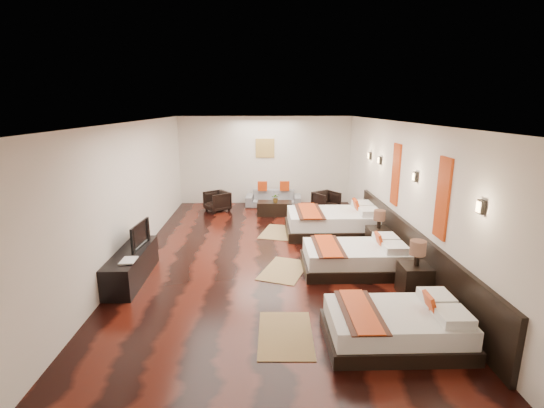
{
  "coord_description": "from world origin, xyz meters",
  "views": [
    {
      "loc": [
        -0.11,
        -7.77,
        3.11
      ],
      "look_at": [
        0.1,
        0.19,
        1.1
      ],
      "focal_mm": 25.73,
      "sensor_mm": 36.0,
      "label": 1
    }
  ],
  "objects_px": {
    "bed_near": "(397,326)",
    "table_plant": "(276,198)",
    "nightstand_b": "(378,236)",
    "figurine": "(141,230)",
    "armchair_left": "(217,201)",
    "bed_far": "(335,222)",
    "tv_console": "(132,265)",
    "armchair_right": "(326,202)",
    "book": "(121,261)",
    "bed_mid": "(355,258)",
    "tv": "(136,235)",
    "sofa": "(273,198)",
    "coffee_table": "(275,208)"
  },
  "relations": [
    {
      "from": "bed_near",
      "to": "table_plant",
      "type": "bearing_deg",
      "value": 102.54
    },
    {
      "from": "nightstand_b",
      "to": "bed_near",
      "type": "bearing_deg",
      "value": -102.26
    },
    {
      "from": "figurine",
      "to": "armchair_left",
      "type": "distance_m",
      "value": 4.27
    },
    {
      "from": "bed_far",
      "to": "nightstand_b",
      "type": "xyz_separation_m",
      "value": [
        0.75,
        -1.15,
        0.02
      ]
    },
    {
      "from": "bed_far",
      "to": "tv_console",
      "type": "xyz_separation_m",
      "value": [
        -4.2,
        -2.53,
        -0.03
      ]
    },
    {
      "from": "tv_console",
      "to": "armchair_right",
      "type": "xyz_separation_m",
      "value": [
        4.33,
        4.67,
        0.03
      ]
    },
    {
      "from": "bed_far",
      "to": "armchair_left",
      "type": "xyz_separation_m",
      "value": [
        -3.17,
        2.3,
        -0.01
      ]
    },
    {
      "from": "book",
      "to": "bed_near",
      "type": "bearing_deg",
      "value": -20.89
    },
    {
      "from": "bed_mid",
      "to": "nightstand_b",
      "type": "bearing_deg",
      "value": 54.95
    },
    {
      "from": "tv_console",
      "to": "tv",
      "type": "xyz_separation_m",
      "value": [
        0.05,
        0.23,
        0.51
      ]
    },
    {
      "from": "sofa",
      "to": "figurine",
      "type": "bearing_deg",
      "value": -117.17
    },
    {
      "from": "figurine",
      "to": "sofa",
      "type": "relative_size",
      "value": 0.2
    },
    {
      "from": "bed_mid",
      "to": "tv_console",
      "type": "height_order",
      "value": "bed_mid"
    },
    {
      "from": "armchair_left",
      "to": "coffee_table",
      "type": "distance_m",
      "value": 1.81
    },
    {
      "from": "book",
      "to": "bed_far",
      "type": "bearing_deg",
      "value": 35.58
    },
    {
      "from": "armchair_right",
      "to": "tv",
      "type": "bearing_deg",
      "value": -166.62
    },
    {
      "from": "table_plant",
      "to": "nightstand_b",
      "type": "bearing_deg",
      "value": -52.85
    },
    {
      "from": "book",
      "to": "sofa",
      "type": "height_order",
      "value": "book"
    },
    {
      "from": "book",
      "to": "tv_console",
      "type": "bearing_deg",
      "value": 90.0
    },
    {
      "from": "bed_far",
      "to": "tv_console",
      "type": "relative_size",
      "value": 1.3
    },
    {
      "from": "figurine",
      "to": "bed_near",
      "type": "bearing_deg",
      "value": -33.53
    },
    {
      "from": "book",
      "to": "tv",
      "type": "bearing_deg",
      "value": 85.97
    },
    {
      "from": "nightstand_b",
      "to": "coffee_table",
      "type": "xyz_separation_m",
      "value": [
        -2.18,
        2.92,
        -0.12
      ]
    },
    {
      "from": "figurine",
      "to": "coffee_table",
      "type": "distance_m",
      "value": 4.56
    },
    {
      "from": "bed_mid",
      "to": "armchair_left",
      "type": "bearing_deg",
      "value": 125.05
    },
    {
      "from": "nightstand_b",
      "to": "sofa",
      "type": "distance_m",
      "value": 4.53
    },
    {
      "from": "book",
      "to": "armchair_left",
      "type": "height_order",
      "value": "armchair_left"
    },
    {
      "from": "bed_near",
      "to": "book",
      "type": "relative_size",
      "value": 5.54
    },
    {
      "from": "figurine",
      "to": "table_plant",
      "type": "bearing_deg",
      "value": 51.56
    },
    {
      "from": "bed_mid",
      "to": "bed_far",
      "type": "height_order",
      "value": "bed_far"
    },
    {
      "from": "sofa",
      "to": "bed_mid",
      "type": "bearing_deg",
      "value": -70.56
    },
    {
      "from": "figurine",
      "to": "tv_console",
      "type": "bearing_deg",
      "value": -90.0
    },
    {
      "from": "bed_far",
      "to": "sofa",
      "type": "distance_m",
      "value": 3.17
    },
    {
      "from": "coffee_table",
      "to": "armchair_right",
      "type": "bearing_deg",
      "value": 13.4
    },
    {
      "from": "bed_mid",
      "to": "table_plant",
      "type": "distance_m",
      "value": 4.16
    },
    {
      "from": "bed_far",
      "to": "coffee_table",
      "type": "height_order",
      "value": "bed_far"
    },
    {
      "from": "book",
      "to": "sofa",
      "type": "bearing_deg",
      "value": 64.65
    },
    {
      "from": "sofa",
      "to": "coffee_table",
      "type": "height_order",
      "value": "sofa"
    },
    {
      "from": "tv",
      "to": "sofa",
      "type": "distance_m",
      "value": 5.81
    },
    {
      "from": "tv_console",
      "to": "nightstand_b",
      "type": "bearing_deg",
      "value": 15.59
    },
    {
      "from": "bed_near",
      "to": "bed_far",
      "type": "height_order",
      "value": "bed_far"
    },
    {
      "from": "bed_near",
      "to": "tv_console",
      "type": "height_order",
      "value": "bed_near"
    },
    {
      "from": "bed_mid",
      "to": "tv_console",
      "type": "distance_m",
      "value": 4.21
    },
    {
      "from": "armchair_right",
      "to": "sofa",
      "type": "bearing_deg",
      "value": 124.11
    },
    {
      "from": "armchair_left",
      "to": "bed_near",
      "type": "bearing_deg",
      "value": -10.96
    },
    {
      "from": "bed_near",
      "to": "armchair_right",
      "type": "height_order",
      "value": "bed_near"
    },
    {
      "from": "sofa",
      "to": "armchair_left",
      "type": "xyz_separation_m",
      "value": [
        -1.73,
        -0.53,
        0.05
      ]
    },
    {
      "from": "nightstand_b",
      "to": "armchair_left",
      "type": "height_order",
      "value": "nightstand_b"
    },
    {
      "from": "figurine",
      "to": "sofa",
      "type": "xyz_separation_m",
      "value": [
        2.76,
        4.65,
        -0.47
      ]
    },
    {
      "from": "nightstand_b",
      "to": "armchair_right",
      "type": "relative_size",
      "value": 1.37
    }
  ]
}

